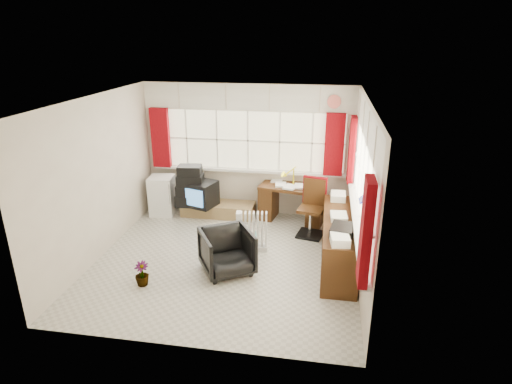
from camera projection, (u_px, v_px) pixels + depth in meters
ground at (226, 260)px, 6.72m from camera, size 4.00×4.00×0.00m
room_walls at (223, 169)px, 6.20m from camera, size 4.00×4.00×4.00m
window_back at (248, 167)px, 8.19m from camera, size 3.70×0.12×3.60m
window_right at (357, 213)px, 6.09m from camera, size 0.12×3.70×3.60m
curtains at (292, 158)px, 6.93m from camera, size 3.83×3.83×1.15m
overhead_cabinets at (298, 108)px, 6.69m from camera, size 3.98×3.98×0.48m
desk at (292, 201)px, 8.04m from camera, size 1.28×0.79×0.73m
desk_lamp at (294, 173)px, 7.80m from camera, size 0.17×0.15×0.39m
task_chair at (313, 205)px, 7.45m from camera, size 0.51×0.53×1.03m
office_chair at (227, 252)px, 6.30m from camera, size 0.98×0.99×0.67m
radiator at (254, 235)px, 6.95m from camera, size 0.46×0.23×0.67m
credenza at (339, 241)px, 6.51m from camera, size 0.50×2.00×0.85m
file_tray at (342, 230)px, 5.87m from camera, size 0.36×0.43×0.13m
tv_bench at (218, 209)px, 8.35m from camera, size 1.40×0.50×0.25m
crt_tv at (201, 194)px, 8.11m from camera, size 0.65×0.62×0.48m
hifi_stack at (191, 187)px, 8.09m from camera, size 0.61×0.43×0.79m
mini_fridge at (162, 195)px, 8.32m from camera, size 0.49×0.49×0.77m
spray_bottle_a at (246, 236)px, 7.19m from camera, size 0.12×0.12×0.30m
spray_bottle_b at (255, 236)px, 7.33m from camera, size 0.12×0.12×0.18m
flower_vase at (142, 274)px, 6.01m from camera, size 0.21×0.21×0.36m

